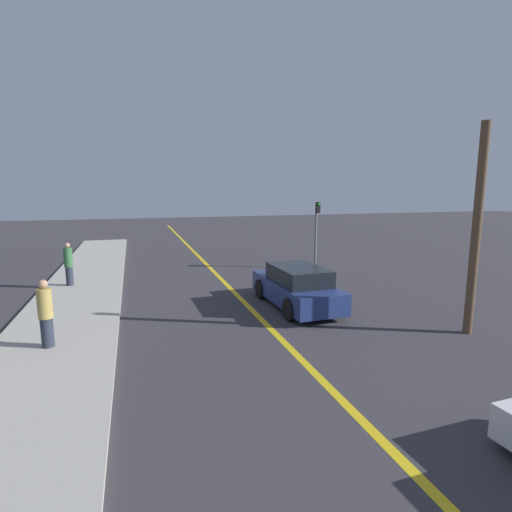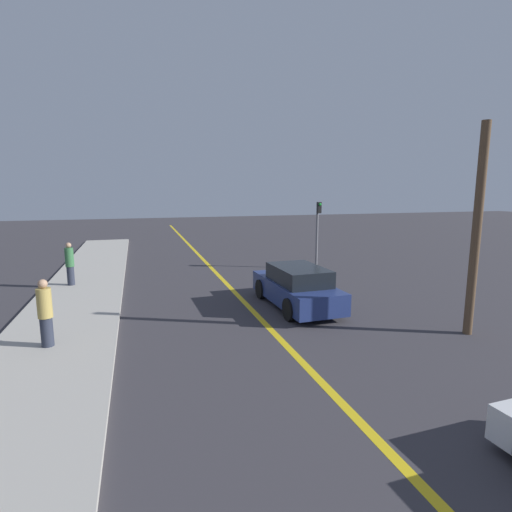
{
  "view_description": "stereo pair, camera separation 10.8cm",
  "coord_description": "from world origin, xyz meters",
  "px_view_note": "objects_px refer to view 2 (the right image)",
  "views": [
    {
      "loc": [
        -3.69,
        2.92,
        4.04
      ],
      "look_at": [
        0.24,
        15.61,
        1.79
      ],
      "focal_mm": 28.0,
      "sensor_mm": 36.0,
      "label": 1
    },
    {
      "loc": [
        -3.58,
        2.88,
        4.04
      ],
      "look_at": [
        0.24,
        15.61,
        1.79
      ],
      "focal_mm": 28.0,
      "sensor_mm": 36.0,
      "label": 2
    }
  ],
  "objects_px": {
    "pedestrian_near_curb": "(45,313)",
    "traffic_light": "(318,227)",
    "car_ahead_center": "(297,287)",
    "pedestrian_mid_group": "(70,264)",
    "utility_pole": "(476,232)"
  },
  "relations": [
    {
      "from": "pedestrian_near_curb",
      "to": "traffic_light",
      "type": "xyz_separation_m",
      "value": [
        10.99,
        7.61,
        1.13
      ]
    },
    {
      "from": "car_ahead_center",
      "to": "utility_pole",
      "type": "bearing_deg",
      "value": -48.2
    },
    {
      "from": "pedestrian_near_curb",
      "to": "pedestrian_mid_group",
      "type": "xyz_separation_m",
      "value": [
        -0.41,
        6.85,
        0.02
      ]
    },
    {
      "from": "pedestrian_near_curb",
      "to": "pedestrian_mid_group",
      "type": "bearing_deg",
      "value": 93.39
    },
    {
      "from": "pedestrian_near_curb",
      "to": "pedestrian_mid_group",
      "type": "distance_m",
      "value": 6.87
    },
    {
      "from": "utility_pole",
      "to": "car_ahead_center",
      "type": "bearing_deg",
      "value": 133.66
    },
    {
      "from": "pedestrian_near_curb",
      "to": "traffic_light",
      "type": "relative_size",
      "value": 0.51
    },
    {
      "from": "pedestrian_near_curb",
      "to": "car_ahead_center",
      "type": "bearing_deg",
      "value": 13.06
    },
    {
      "from": "pedestrian_near_curb",
      "to": "traffic_light",
      "type": "height_order",
      "value": "traffic_light"
    },
    {
      "from": "pedestrian_mid_group",
      "to": "utility_pole",
      "type": "relative_size",
      "value": 0.3
    },
    {
      "from": "car_ahead_center",
      "to": "pedestrian_near_curb",
      "type": "bearing_deg",
      "value": -168.81
    },
    {
      "from": "car_ahead_center",
      "to": "pedestrian_near_curb",
      "type": "height_order",
      "value": "pedestrian_near_curb"
    },
    {
      "from": "car_ahead_center",
      "to": "pedestrian_mid_group",
      "type": "xyz_separation_m",
      "value": [
        -7.86,
        5.13,
        0.31
      ]
    },
    {
      "from": "pedestrian_mid_group",
      "to": "traffic_light",
      "type": "distance_m",
      "value": 11.48
    },
    {
      "from": "traffic_light",
      "to": "utility_pole",
      "type": "relative_size",
      "value": 0.58
    }
  ]
}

